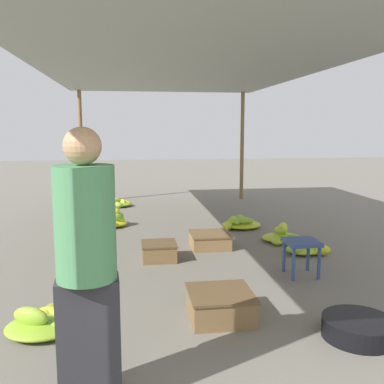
{
  "coord_description": "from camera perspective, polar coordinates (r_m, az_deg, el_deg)",
  "views": [
    {
      "loc": [
        -0.69,
        -1.44,
        1.53
      ],
      "look_at": [
        0.0,
        3.38,
        0.81
      ],
      "focal_mm": 40.0,
      "sensor_mm": 36.0,
      "label": 1
    }
  ],
  "objects": [
    {
      "name": "canopy_post_back_left",
      "position": [
        9.11,
        -14.56,
        5.8
      ],
      "size": [
        0.08,
        0.08,
        2.3
      ],
      "primitive_type": "cylinder",
      "color": "olive",
      "rests_on": "ground"
    },
    {
      "name": "canopy_post_back_right",
      "position": [
        9.36,
        6.69,
        6.07
      ],
      "size": [
        0.08,
        0.08,
        2.3
      ],
      "primitive_type": "cylinder",
      "color": "olive",
      "rests_on": "ground"
    },
    {
      "name": "canopy_tarp",
      "position": [
        5.49,
        -0.89,
        16.76
      ],
      "size": [
        3.8,
        7.71,
        0.04
      ],
      "primitive_type": "cube",
      "color": "#9EA399",
      "rests_on": "canopy_post_front_left"
    },
    {
      "name": "vendor_foreground",
      "position": [
        2.42,
        -13.87,
        -9.29
      ],
      "size": [
        0.35,
        0.35,
        1.54
      ],
      "color": "#2D2D33",
      "rests_on": "ground"
    },
    {
      "name": "stool",
      "position": [
        4.63,
        14.39,
        -7.12
      ],
      "size": [
        0.34,
        0.34,
        0.38
      ],
      "color": "#384C84",
      "rests_on": "ground"
    },
    {
      "name": "basin_black",
      "position": [
        3.52,
        21.32,
        -16.56
      ],
      "size": [
        0.53,
        0.53,
        0.14
      ],
      "color": "black",
      "rests_on": "ground"
    },
    {
      "name": "banana_pile_left_0",
      "position": [
        6.85,
        -10.26,
        -3.76
      ],
      "size": [
        0.41,
        0.59,
        0.3
      ],
      "color": "yellow",
      "rests_on": "ground"
    },
    {
      "name": "banana_pile_left_1",
      "position": [
        3.59,
        -19.11,
        -16.12
      ],
      "size": [
        0.54,
        0.61,
        0.22
      ],
      "color": "#92BF32",
      "rests_on": "ground"
    },
    {
      "name": "banana_pile_left_2",
      "position": [
        8.59,
        -9.81,
        -1.5
      ],
      "size": [
        0.54,
        0.57,
        0.18
      ],
      "color": "yellow",
      "rests_on": "ground"
    },
    {
      "name": "banana_pile_right_0",
      "position": [
        5.48,
        14.84,
        -7.28
      ],
      "size": [
        0.58,
        0.49,
        0.2
      ],
      "color": "#8DBD33",
      "rests_on": "ground"
    },
    {
      "name": "banana_pile_right_1",
      "position": [
        6.67,
        6.22,
        -4.17
      ],
      "size": [
        0.64,
        0.54,
        0.2
      ],
      "color": "#A6C72E",
      "rests_on": "ground"
    },
    {
      "name": "banana_pile_right_2",
      "position": [
        5.99,
        11.99,
        -5.69
      ],
      "size": [
        0.54,
        0.54,
        0.27
      ],
      "color": "#A2C52F",
      "rests_on": "ground"
    },
    {
      "name": "crate_near",
      "position": [
        5.08,
        -4.42,
        -7.87
      ],
      "size": [
        0.41,
        0.41,
        0.2
      ],
      "color": "brown",
      "rests_on": "ground"
    },
    {
      "name": "crate_mid",
      "position": [
        3.59,
        3.8,
        -14.79
      ],
      "size": [
        0.52,
        0.52,
        0.22
      ],
      "color": "brown",
      "rests_on": "ground"
    },
    {
      "name": "crate_far",
      "position": [
        5.58,
        2.39,
        -6.43
      ],
      "size": [
        0.5,
        0.5,
        0.19
      ],
      "color": "olive",
      "rests_on": "ground"
    }
  ]
}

